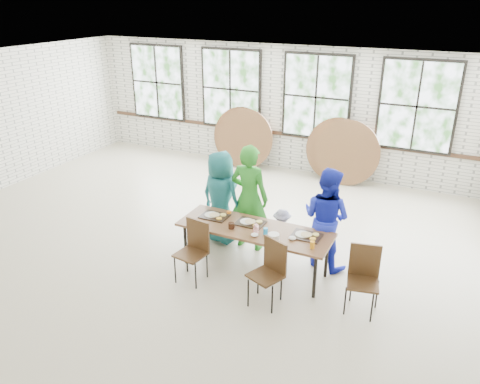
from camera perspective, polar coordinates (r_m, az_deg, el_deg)
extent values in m
plane|color=#BAAF94|center=(7.87, -1.28, -8.09)|extent=(12.00, 12.00, 0.00)
plane|color=white|center=(6.82, -1.51, 14.03)|extent=(12.00, 12.00, 0.00)
plane|color=silver|center=(11.23, 9.27, 9.55)|extent=(12.00, 0.00, 12.00)
cube|color=#422819|center=(11.35, 9.03, 6.58)|extent=(11.80, 0.05, 0.08)
cube|color=black|center=(13.02, -10.01, 13.04)|extent=(1.62, 0.05, 1.97)
cube|color=white|center=(12.99, -10.10, 13.01)|extent=(1.50, 0.01, 1.85)
cube|color=black|center=(11.89, -1.10, 12.44)|extent=(1.62, 0.05, 1.97)
cube|color=white|center=(11.86, -1.18, 12.41)|extent=(1.50, 0.01, 1.85)
cube|color=black|center=(11.09, 9.30, 11.37)|extent=(1.62, 0.05, 1.97)
cube|color=white|center=(11.06, 9.25, 11.34)|extent=(1.50, 0.01, 1.85)
cube|color=black|center=(10.69, 20.79, 9.75)|extent=(1.62, 0.05, 1.97)
cube|color=white|center=(10.65, 20.76, 9.72)|extent=(1.50, 0.01, 1.85)
cube|color=brown|center=(7.22, 1.79, -4.58)|extent=(2.40, 0.80, 0.04)
cylinder|color=black|center=(7.62, -6.66, -6.32)|extent=(0.05, 0.05, 0.70)
cylinder|color=black|center=(8.07, -4.40, -4.45)|extent=(0.05, 0.05, 0.70)
cylinder|color=black|center=(6.85, 9.10, -10.15)|extent=(0.05, 0.05, 0.70)
cylinder|color=black|center=(7.35, 10.51, -7.79)|extent=(0.05, 0.05, 0.70)
cube|color=#442C16|center=(7.13, -6.04, -7.58)|extent=(0.47, 0.46, 0.03)
cube|color=#442C16|center=(7.13, -5.14, -5.23)|extent=(0.42, 0.09, 0.50)
cylinder|color=black|center=(7.22, -7.92, -9.43)|extent=(0.02, 0.02, 0.44)
cylinder|color=black|center=(7.45, -6.48, -8.19)|extent=(0.02, 0.02, 0.44)
cylinder|color=black|center=(7.05, -5.43, -10.16)|extent=(0.02, 0.02, 0.44)
cylinder|color=black|center=(7.29, -4.04, -8.86)|extent=(0.02, 0.02, 0.44)
cube|color=#442C16|center=(6.61, 3.09, -10.20)|extent=(0.54, 0.53, 0.03)
cube|color=#442C16|center=(6.59, 4.32, -7.77)|extent=(0.40, 0.19, 0.50)
cylinder|color=black|center=(6.67, 1.01, -12.22)|extent=(0.02, 0.02, 0.44)
cylinder|color=black|center=(6.92, 2.21, -10.75)|extent=(0.02, 0.02, 0.44)
cylinder|color=black|center=(6.55, 3.94, -12.99)|extent=(0.02, 0.02, 0.44)
cylinder|color=black|center=(6.81, 5.04, -11.45)|extent=(0.02, 0.02, 0.44)
cube|color=#442C16|center=(6.66, 14.75, -10.74)|extent=(0.49, 0.48, 0.03)
cube|color=#442C16|center=(6.69, 14.96, -8.06)|extent=(0.42, 0.12, 0.50)
cylinder|color=black|center=(6.67, 12.69, -12.82)|extent=(0.02, 0.02, 0.44)
cylinder|color=black|center=(6.95, 13.38, -11.30)|extent=(0.02, 0.02, 0.44)
cylinder|color=black|center=(6.63, 15.78, -13.46)|extent=(0.02, 0.02, 0.44)
cylinder|color=black|center=(6.91, 16.34, -11.89)|extent=(0.02, 0.02, 0.44)
imported|color=#1D6F6E|center=(8.07, -2.36, -0.65)|extent=(0.90, 0.68, 1.65)
imported|color=#278222|center=(7.81, 1.14, -0.68)|extent=(0.69, 0.46, 1.85)
imported|color=#151542|center=(7.83, 5.09, -4.90)|extent=(0.60, 0.46, 0.82)
imported|color=#1B28BD|center=(7.45, 10.46, -3.13)|extent=(0.95, 0.83, 1.66)
cube|color=black|center=(7.58, -3.11, -2.97)|extent=(0.44, 0.33, 0.02)
cube|color=black|center=(7.35, 1.28, -3.80)|extent=(0.44, 0.33, 0.02)
cube|color=black|center=(7.04, 8.10, -5.33)|extent=(0.44, 0.33, 0.02)
cylinder|color=black|center=(7.18, -1.08, -4.12)|extent=(0.09, 0.09, 0.09)
cube|color=red|center=(7.03, 1.96, -4.72)|extent=(0.06, 0.06, 0.11)
cylinder|color=#1B89CE|center=(7.03, 3.14, -4.78)|extent=(0.07, 0.07, 0.10)
cylinder|color=orange|center=(6.73, 8.80, -6.38)|extent=(0.07, 0.07, 0.11)
cylinder|color=white|center=(6.87, 4.11, -5.50)|extent=(0.17, 0.17, 0.10)
ellipsoid|color=white|center=(6.97, 1.79, -5.23)|extent=(0.11, 0.11, 0.05)
ellipsoid|color=white|center=(6.93, 6.38, -5.60)|extent=(0.11, 0.11, 0.05)
cylinder|color=brown|center=(11.82, 0.08, 6.69)|extent=(1.50, 0.30, 1.49)
cylinder|color=brown|center=(11.67, 0.54, 6.48)|extent=(1.50, 0.32, 1.48)
cylinder|color=brown|center=(11.02, 11.82, 4.97)|extent=(1.50, 0.28, 1.49)
cylinder|color=brown|center=(10.88, 12.86, 4.64)|extent=(1.50, 0.29, 1.49)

